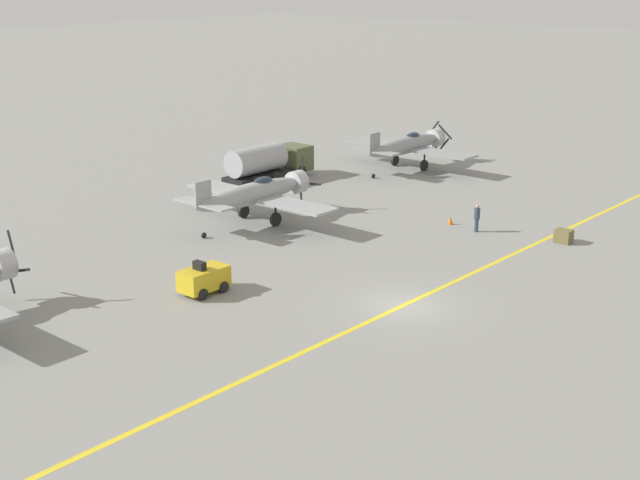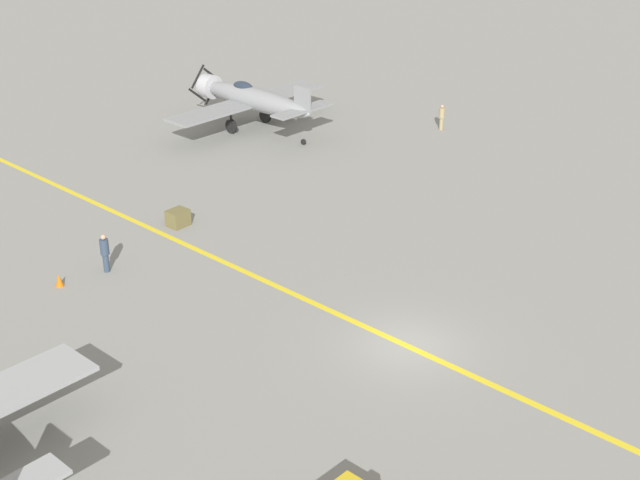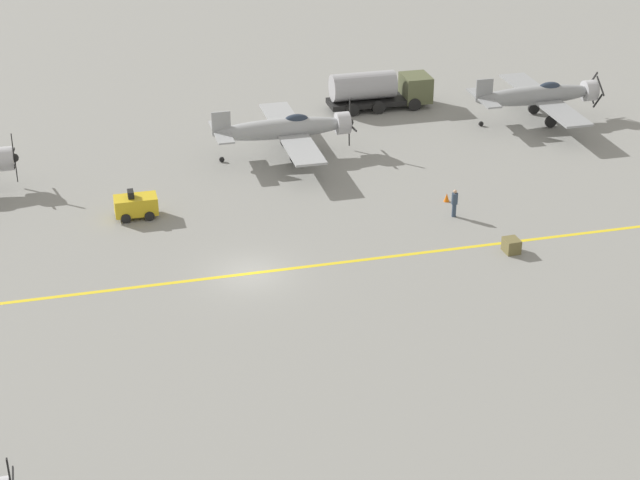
% 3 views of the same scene
% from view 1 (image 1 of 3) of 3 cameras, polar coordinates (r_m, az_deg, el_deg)
% --- Properties ---
extents(ground_plane, '(400.00, 400.00, 0.00)m').
position_cam_1_polar(ground_plane, '(44.92, 5.36, -4.19)').
color(ground_plane, gray).
extents(taxiway_stripe, '(0.30, 160.00, 0.01)m').
position_cam_1_polar(taxiway_stripe, '(44.92, 5.36, -4.19)').
color(taxiway_stripe, yellow).
rests_on(taxiway_stripe, ground).
extents(airplane_mid_left, '(12.00, 9.98, 3.80)m').
position_cam_1_polar(airplane_mid_left, '(58.54, -4.17, 3.00)').
color(airplane_mid_left, '#989B9E').
rests_on(airplane_mid_left, ground).
extents(airplane_far_left, '(12.00, 9.98, 3.65)m').
position_cam_1_polar(airplane_far_left, '(74.68, 5.62, 6.06)').
color(airplane_far_left, gray).
rests_on(airplane_far_left, ground).
extents(fuel_tanker, '(2.67, 8.00, 2.98)m').
position_cam_1_polar(fuel_tanker, '(70.23, -3.30, 4.99)').
color(fuel_tanker, black).
rests_on(fuel_tanker, ground).
extents(tow_tractor, '(1.57, 2.60, 1.79)m').
position_cam_1_polar(tow_tractor, '(46.50, -7.45, -2.47)').
color(tow_tractor, gold).
rests_on(tow_tractor, ground).
extents(ground_crew_inspecting, '(0.39, 0.39, 1.79)m').
position_cam_1_polar(ground_crew_inspecting, '(57.54, 10.00, 1.46)').
color(ground_crew_inspecting, '#334256').
rests_on(ground_crew_inspecting, ground).
extents(supply_crate_by_tanker, '(1.02, 0.86, 0.82)m').
position_cam_1_polar(supply_crate_by_tanker, '(56.61, 15.32, 0.24)').
color(supply_crate_by_tanker, brown).
rests_on(supply_crate_by_tanker, ground).
extents(traffic_cone, '(0.36, 0.36, 0.55)m').
position_cam_1_polar(traffic_cone, '(59.11, 8.35, 1.25)').
color(traffic_cone, orange).
rests_on(traffic_cone, ground).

